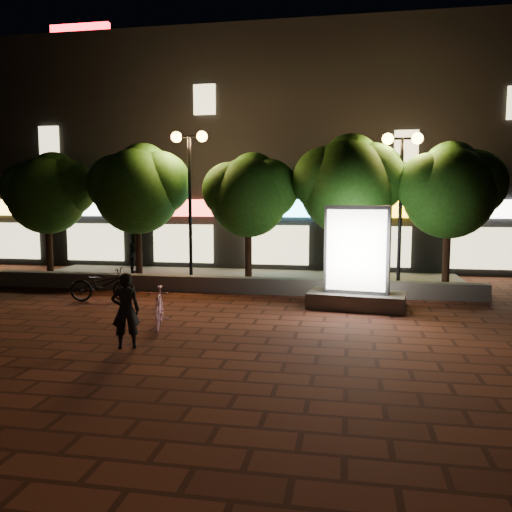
% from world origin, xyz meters
% --- Properties ---
extents(ground, '(80.00, 80.00, 0.00)m').
position_xyz_m(ground, '(0.00, 0.00, 0.00)').
color(ground, '#59281C').
rests_on(ground, ground).
extents(retaining_wall, '(16.00, 0.45, 0.50)m').
position_xyz_m(retaining_wall, '(0.00, 4.00, 0.25)').
color(retaining_wall, '#615E5A').
rests_on(retaining_wall, ground).
extents(sidewalk, '(16.00, 5.00, 0.08)m').
position_xyz_m(sidewalk, '(0.00, 6.50, 0.04)').
color(sidewalk, '#615E5A').
rests_on(sidewalk, ground).
extents(building_block, '(28.00, 8.12, 11.30)m').
position_xyz_m(building_block, '(-0.01, 12.99, 5.00)').
color(building_block, black).
rests_on(building_block, ground).
extents(tree_far_left, '(3.36, 2.80, 4.63)m').
position_xyz_m(tree_far_left, '(-6.95, 5.46, 3.29)').
color(tree_far_left, black).
rests_on(tree_far_left, sidewalk).
extents(tree_left, '(3.60, 3.00, 4.89)m').
position_xyz_m(tree_left, '(-3.45, 5.46, 3.44)').
color(tree_left, black).
rests_on(tree_left, sidewalk).
extents(tree_mid, '(3.24, 2.70, 4.50)m').
position_xyz_m(tree_mid, '(0.55, 5.46, 3.22)').
color(tree_mid, black).
rests_on(tree_mid, sidewalk).
extents(tree_right, '(3.72, 3.10, 5.07)m').
position_xyz_m(tree_right, '(3.86, 5.46, 3.57)').
color(tree_right, black).
rests_on(tree_right, sidewalk).
extents(tree_far_right, '(3.48, 2.90, 4.76)m').
position_xyz_m(tree_far_right, '(7.05, 5.46, 3.37)').
color(tree_far_right, black).
rests_on(tree_far_right, sidewalk).
extents(street_lamp_left, '(1.26, 0.36, 5.18)m').
position_xyz_m(street_lamp_left, '(-1.50, 5.20, 4.03)').
color(street_lamp_left, black).
rests_on(street_lamp_left, sidewalk).
extents(street_lamp_right, '(1.26, 0.36, 4.98)m').
position_xyz_m(street_lamp_right, '(5.50, 5.20, 3.89)').
color(street_lamp_right, black).
rests_on(street_lamp_right, sidewalk).
extents(ad_kiosk, '(2.76, 1.65, 2.82)m').
position_xyz_m(ad_kiosk, '(4.13, 2.33, 1.14)').
color(ad_kiosk, '#615E5A').
rests_on(ad_kiosk, ground).
extents(scooter_pink, '(0.85, 1.63, 0.94)m').
position_xyz_m(scooter_pink, '(-0.45, -0.66, 0.47)').
color(scooter_pink, '#E99FC8').
rests_on(scooter_pink, ground).
extents(rider, '(0.67, 0.57, 1.54)m').
position_xyz_m(rider, '(-0.50, -2.40, 0.77)').
color(rider, black).
rests_on(rider, ground).
extents(scooter_parked, '(1.98, 0.93, 1.00)m').
position_xyz_m(scooter_parked, '(-3.17, 1.90, 0.50)').
color(scooter_parked, black).
rests_on(scooter_parked, ground).
extents(pedestrian, '(0.85, 0.94, 1.56)m').
position_xyz_m(pedestrian, '(-4.41, 7.19, 0.86)').
color(pedestrian, black).
rests_on(pedestrian, sidewalk).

